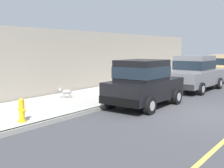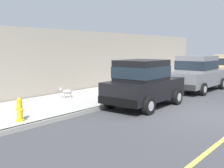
# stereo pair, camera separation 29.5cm
# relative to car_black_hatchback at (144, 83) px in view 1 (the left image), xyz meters

# --- Properties ---
(ground_plane) EXTENTS (80.00, 80.00, 0.00)m
(ground_plane) POSITION_rel_car_black_hatchback_xyz_m (2.21, 0.14, -0.98)
(ground_plane) COLOR #424247
(curb) EXTENTS (0.16, 64.00, 0.14)m
(curb) POSITION_rel_car_black_hatchback_xyz_m (-0.99, 0.14, -0.91)
(curb) COLOR gray
(curb) RESTS_ON ground
(sidewalk) EXTENTS (3.60, 64.00, 0.14)m
(sidewalk) POSITION_rel_car_black_hatchback_xyz_m (-2.79, 0.14, -0.91)
(sidewalk) COLOR #B7B5AD
(sidewalk) RESTS_ON ground
(car_black_hatchback) EXTENTS (1.98, 3.81, 1.88)m
(car_black_hatchback) POSITION_rel_car_black_hatchback_xyz_m (0.00, 0.00, 0.00)
(car_black_hatchback) COLOR black
(car_black_hatchback) RESTS_ON ground
(car_grey_sedan) EXTENTS (2.09, 4.63, 1.92)m
(car_grey_sedan) POSITION_rel_car_black_hatchback_xyz_m (0.01, 5.44, 0.01)
(car_grey_sedan) COLOR slate
(car_grey_sedan) RESTS_ON ground
(dog_grey) EXTENTS (0.49, 0.64, 0.49)m
(dog_grey) POSITION_rel_car_black_hatchback_xyz_m (-3.35, -1.09, -0.55)
(dog_grey) COLOR #999691
(dog_grey) RESTS_ON sidewalk
(fire_hydrant) EXTENTS (0.34, 0.24, 0.72)m
(fire_hydrant) POSITION_rel_car_black_hatchback_xyz_m (-1.44, -4.69, -0.50)
(fire_hydrant) COLOR gold
(fire_hydrant) RESTS_ON sidewalk
(building_facade) EXTENTS (0.50, 20.00, 3.24)m
(building_facade) POSITION_rel_car_black_hatchback_xyz_m (-4.89, 4.25, 0.64)
(building_facade) COLOR #9E9384
(building_facade) RESTS_ON ground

